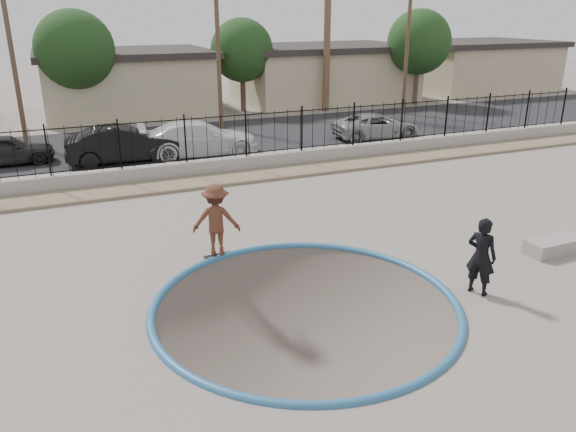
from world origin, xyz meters
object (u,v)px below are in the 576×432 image
(concrete_ledge, at_px, (553,246))
(car_a, at_px, (6,150))
(skater, at_px, (216,223))
(videographer, at_px, (481,256))
(skateboard, at_px, (218,255))
(car_c, at_px, (200,138))
(car_b, at_px, (124,144))
(car_d, at_px, (377,126))

(concrete_ledge, relative_size, car_a, 0.42)
(skater, height_order, videographer, skater)
(skateboard, bearing_deg, car_c, 71.48)
(car_b, bearing_deg, concrete_ledge, -143.93)
(car_a, xyz_separation_m, car_b, (4.68, -1.54, 0.14))
(videographer, distance_m, car_d, 16.80)
(car_a, bearing_deg, car_d, -96.87)
(skateboard, distance_m, concrete_ledge, 9.19)
(videographer, bearing_deg, car_b, -7.15)
(car_a, bearing_deg, skater, -157.79)
(skateboard, relative_size, car_b, 0.16)
(concrete_ledge, distance_m, car_a, 21.36)
(car_a, bearing_deg, concrete_ledge, -140.09)
(videographer, bearing_deg, car_a, 3.79)
(skater, height_order, car_c, skater)
(car_d, bearing_deg, car_b, 93.86)
(car_b, relative_size, car_d, 1.06)
(skater, relative_size, videographer, 1.04)
(car_b, bearing_deg, videographer, -156.07)
(skater, height_order, car_b, skater)
(skater, bearing_deg, concrete_ledge, 178.27)
(car_d, bearing_deg, videographer, 160.74)
(concrete_ledge, height_order, car_d, car_d)
(car_c, bearing_deg, videographer, -164.93)
(videographer, distance_m, concrete_ledge, 3.72)
(videographer, height_order, car_c, videographer)
(skateboard, distance_m, car_b, 11.18)
(skateboard, relative_size, concrete_ledge, 0.48)
(car_a, xyz_separation_m, car_d, (17.32, -1.57, -0.02))
(videographer, bearing_deg, car_c, -18.52)
(videographer, xyz_separation_m, concrete_ledge, (3.50, 1.03, -0.74))
(skateboard, relative_size, videographer, 0.41)
(videographer, relative_size, car_a, 0.49)
(concrete_ledge, relative_size, car_d, 0.35)
(car_a, bearing_deg, skateboard, -157.79)
(concrete_ledge, height_order, car_b, car_b)
(car_c, bearing_deg, car_a, 83.96)
(car_c, bearing_deg, skater, 172.97)
(skateboard, bearing_deg, skater, -69.68)
(car_b, height_order, car_d, car_b)
(skater, relative_size, car_a, 0.51)
(skater, xyz_separation_m, skateboard, (-0.00, 0.00, -0.92))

